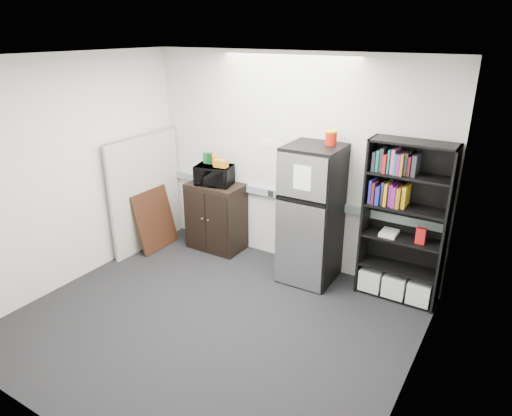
# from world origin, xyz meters

# --- Properties ---
(floor) EXTENTS (4.00, 4.00, 0.00)m
(floor) POSITION_xyz_m (0.00, 0.00, 0.00)
(floor) COLOR black
(floor) RESTS_ON ground
(wall_back) EXTENTS (4.00, 0.02, 2.70)m
(wall_back) POSITION_xyz_m (0.00, 1.75, 1.35)
(wall_back) COLOR silver
(wall_back) RESTS_ON floor
(wall_right) EXTENTS (0.02, 3.50, 2.70)m
(wall_right) POSITION_xyz_m (2.00, 0.00, 1.35)
(wall_right) COLOR silver
(wall_right) RESTS_ON floor
(wall_left) EXTENTS (0.02, 3.50, 2.70)m
(wall_left) POSITION_xyz_m (-2.00, 0.00, 1.35)
(wall_left) COLOR silver
(wall_left) RESTS_ON floor
(ceiling) EXTENTS (4.00, 3.50, 0.02)m
(ceiling) POSITION_xyz_m (0.00, 0.00, 2.70)
(ceiling) COLOR white
(ceiling) RESTS_ON wall_back
(electrical_raceway) EXTENTS (3.92, 0.05, 0.10)m
(electrical_raceway) POSITION_xyz_m (0.00, 1.72, 0.90)
(electrical_raceway) COLOR gray
(electrical_raceway) RESTS_ON wall_back
(wall_note) EXTENTS (0.14, 0.00, 0.10)m
(wall_note) POSITION_xyz_m (-0.35, 1.74, 1.55)
(wall_note) COLOR white
(wall_note) RESTS_ON wall_back
(bookshelf) EXTENTS (0.90, 0.34, 1.85)m
(bookshelf) POSITION_xyz_m (1.53, 1.57, 0.91)
(bookshelf) COLOR black
(bookshelf) RESTS_ON floor
(cubicle_partition) EXTENTS (0.06, 1.30, 1.62)m
(cubicle_partition) POSITION_xyz_m (-1.90, 1.08, 0.81)
(cubicle_partition) COLOR #9C988A
(cubicle_partition) RESTS_ON floor
(cabinet) EXTENTS (0.76, 0.51, 0.95)m
(cabinet) POSITION_xyz_m (-1.01, 1.50, 0.48)
(cabinet) COLOR black
(cabinet) RESTS_ON floor
(microwave) EXTENTS (0.55, 0.44, 0.27)m
(microwave) POSITION_xyz_m (-1.01, 1.48, 1.09)
(microwave) COLOR black
(microwave) RESTS_ON cabinet
(snack_box_a) EXTENTS (0.08, 0.06, 0.15)m
(snack_box_a) POSITION_xyz_m (-1.17, 1.52, 1.30)
(snack_box_a) COLOR #195928
(snack_box_a) RESTS_ON microwave
(snack_box_b) EXTENTS (0.07, 0.06, 0.15)m
(snack_box_b) POSITION_xyz_m (-1.10, 1.52, 1.30)
(snack_box_b) COLOR #0B3214
(snack_box_b) RESTS_ON microwave
(snack_box_c) EXTENTS (0.07, 0.06, 0.14)m
(snack_box_c) POSITION_xyz_m (-1.01, 1.52, 1.29)
(snack_box_c) COLOR orange
(snack_box_c) RESTS_ON microwave
(snack_bag) EXTENTS (0.19, 0.12, 0.10)m
(snack_bag) POSITION_xyz_m (-0.88, 1.47, 1.27)
(snack_bag) COLOR #BD7612
(snack_bag) RESTS_ON microwave
(refrigerator) EXTENTS (0.65, 0.68, 1.70)m
(refrigerator) POSITION_xyz_m (0.47, 1.42, 0.85)
(refrigerator) COLOR black
(refrigerator) RESTS_ON floor
(coffee_can) EXTENTS (0.14, 0.14, 0.19)m
(coffee_can) POSITION_xyz_m (0.61, 1.55, 1.79)
(coffee_can) COLOR #B01A08
(coffee_can) RESTS_ON refrigerator
(framed_poster) EXTENTS (0.24, 0.66, 0.84)m
(framed_poster) POSITION_xyz_m (-1.77, 1.07, 0.43)
(framed_poster) COLOR black
(framed_poster) RESTS_ON floor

